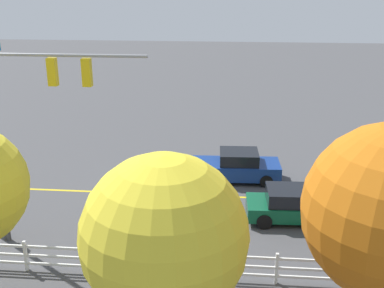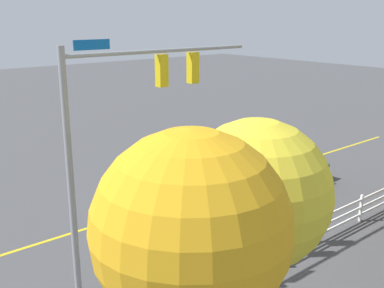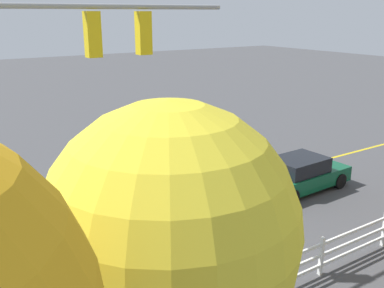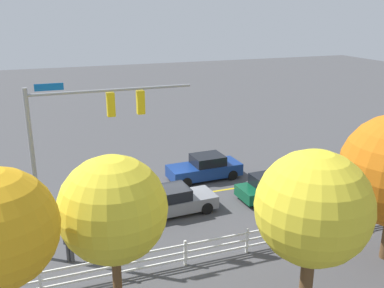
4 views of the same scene
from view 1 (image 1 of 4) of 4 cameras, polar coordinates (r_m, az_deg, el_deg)
name	(u,v)px [view 1 (image 1 of 4)]	position (r m, az deg, el deg)	size (l,w,h in m)	color
ground_plane	(171,195)	(22.63, -2.59, -6.13)	(120.00, 120.00, 0.00)	#444447
lane_center_stripe	(255,198)	(22.48, 7.63, -6.46)	(28.00, 0.16, 0.01)	gold
signal_assembly	(19,105)	(18.61, -20.15, 4.41)	(6.84, 0.38, 7.58)	gray
car_0	(159,198)	(20.77, -4.02, -6.49)	(4.44, 2.08, 1.45)	slate
car_1	(235,167)	(24.04, 5.23, -2.74)	(4.67, 2.09, 1.55)	navy
car_2	(296,205)	(20.53, 12.42, -7.22)	(4.29, 1.99, 1.43)	#0C4C2D
pedestrian	(5,218)	(19.88, -21.65, -8.35)	(0.47, 0.45, 1.69)	#3F3F42
white_rail_fence	(233,266)	(16.40, 5.00, -14.44)	(26.10, 0.10, 1.15)	white
tree_0	(164,237)	(10.65, -3.37, -11.20)	(3.78, 3.78, 6.20)	brown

